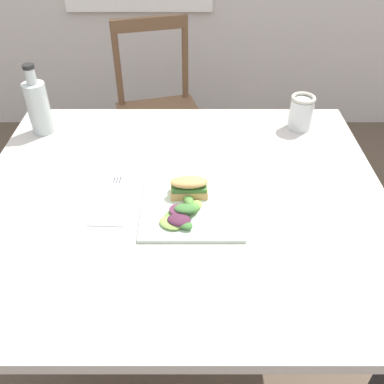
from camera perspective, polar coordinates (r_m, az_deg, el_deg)
The scene contains 10 objects.
ground_plane at distance 1.72m, azimuth -3.38°, elevation -18.67°, with size 9.45×9.45×0.00m, color brown.
dining_table at distance 1.21m, azimuth -1.39°, elevation -4.96°, with size 1.12×0.97×0.74m.
chair_wooden_far at distance 2.14m, azimuth -4.42°, elevation 10.77°, with size 0.49×0.49×0.87m.
plate_lunch at distance 1.08m, azimuth -0.00°, elevation -1.94°, with size 0.26×0.26×0.01m, color beige.
sandwich_half_front at distance 1.09m, azimuth -0.35°, elevation 0.74°, with size 0.10×0.06×0.06m.
salad_mixed_greens at distance 1.04m, azimuth -1.27°, elevation -2.92°, with size 0.12×0.14×0.03m.
napkin_folded at distance 1.13m, azimuth -10.66°, elevation -0.91°, with size 0.09×0.21×0.00m, color white.
fork_on_napkin at distance 1.14m, azimuth -10.54°, elevation -0.21°, with size 0.03×0.19×0.00m.
bottle_cold_brew at distance 1.45m, azimuth -20.07°, elevation 10.54°, with size 0.07×0.07×0.23m.
mason_jar_iced_tea at distance 1.44m, azimuth 14.63°, elevation 10.24°, with size 0.08×0.08×0.11m.
Camera 1 is at (0.10, -0.92, 1.45)m, focal length 39.16 mm.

